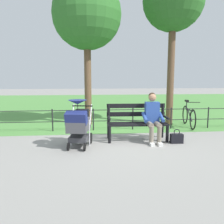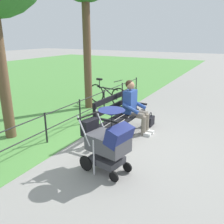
{
  "view_description": "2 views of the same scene",
  "coord_description": "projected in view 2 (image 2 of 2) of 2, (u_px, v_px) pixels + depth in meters",
  "views": [
    {
      "loc": [
        0.73,
        5.89,
        1.66
      ],
      "look_at": [
        0.17,
        0.02,
        0.78
      ],
      "focal_mm": 37.05,
      "sensor_mm": 36.0,
      "label": 1
    },
    {
      "loc": [
        4.18,
        2.25,
        2.29
      ],
      "look_at": [
        0.1,
        0.04,
        0.77
      ],
      "focal_mm": 37.91,
      "sensor_mm": 36.0,
      "label": 2
    }
  ],
  "objects": [
    {
      "name": "person_on_bench",
      "position": [
        134.0,
        105.0,
        5.71
      ],
      "size": [
        0.54,
        0.74,
        1.28
      ],
      "color": "slate",
      "rests_on": "ground"
    },
    {
      "name": "park_bench",
      "position": [
        119.0,
        114.0,
        5.54
      ],
      "size": [
        1.62,
        0.65,
        0.96
      ],
      "color": "black",
      "rests_on": "ground"
    },
    {
      "name": "handbag",
      "position": [
        150.0,
        121.0,
        6.25
      ],
      "size": [
        0.32,
        0.14,
        0.37
      ],
      "color": "black",
      "rests_on": "ground"
    },
    {
      "name": "ground_plane",
      "position": [
        113.0,
        144.0,
        5.23
      ],
      "size": [
        60.0,
        60.0,
        0.0
      ],
      "primitive_type": "plane",
      "color": "gray"
    },
    {
      "name": "park_fence",
      "position": [
        77.0,
        111.0,
        6.11
      ],
      "size": [
        8.9,
        0.04,
        0.7
      ],
      "color": "black",
      "rests_on": "ground"
    },
    {
      "name": "stroller",
      "position": [
        108.0,
        140.0,
        3.99
      ],
      "size": [
        0.64,
        0.95,
        1.15
      ],
      "color": "black",
      "rests_on": "ground"
    },
    {
      "name": "bicycle",
      "position": [
        107.0,
        94.0,
        8.05
      ],
      "size": [
        0.44,
        1.65,
        0.89
      ],
      "color": "black",
      "rests_on": "ground"
    }
  ]
}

